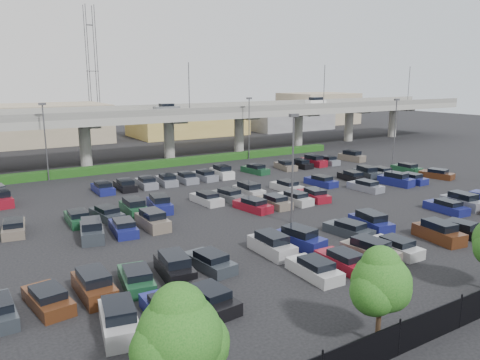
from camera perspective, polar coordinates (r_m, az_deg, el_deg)
name	(u,v)px	position (r m, az deg, el deg)	size (l,w,h in m)	color
ground	(246,204)	(51.10, 0.72, -2.93)	(280.00, 280.00, 0.00)	black
overpass	(139,119)	(78.37, -12.22, 7.33)	(150.00, 13.00, 15.80)	gray
hedge	(158,164)	(72.77, -9.97, 1.95)	(66.00, 1.60, 1.10)	#153C11
parked_cars	(261,205)	(48.34, 2.61, -3.07)	(63.24, 41.65, 1.67)	#BBBCBD
light_poles	(203,148)	(49.49, -4.55, 3.92)	(66.90, 48.38, 10.30)	#4D4D52
distant_buildings	(147,121)	(110.84, -11.31, 7.10)	(138.00, 24.00, 9.00)	gray
comm_tower	(92,68)	(119.49, -17.55, 12.84)	(2.40, 2.40, 30.00)	#4D4D52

